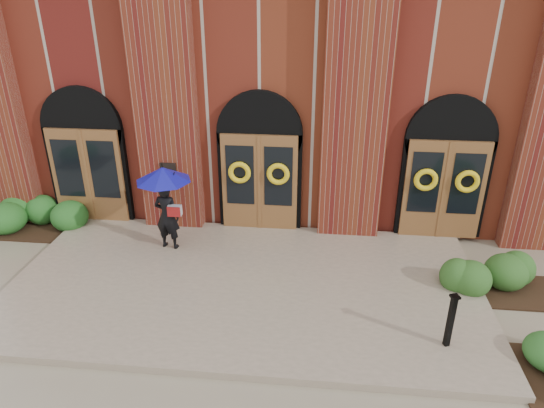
# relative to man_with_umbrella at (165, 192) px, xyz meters

# --- Properties ---
(ground) EXTENTS (90.00, 90.00, 0.00)m
(ground) POSITION_rel_man_with_umbrella_xyz_m (2.03, -1.46, -1.58)
(ground) COLOR gray
(ground) RESTS_ON ground
(landing) EXTENTS (10.00, 5.30, 0.15)m
(landing) POSITION_rel_man_with_umbrella_xyz_m (2.03, -1.31, -1.51)
(landing) COLOR gray
(landing) RESTS_ON ground
(church_building) EXTENTS (16.20, 12.53, 7.00)m
(church_building) POSITION_rel_man_with_umbrella_xyz_m (2.03, 7.32, 1.92)
(church_building) COLOR maroon
(church_building) RESTS_ON ground
(man_with_umbrella) EXTENTS (1.47, 1.47, 2.05)m
(man_with_umbrella) POSITION_rel_man_with_umbrella_xyz_m (0.00, 0.00, 0.00)
(man_with_umbrella) COLOR black
(man_with_umbrella) RESTS_ON landing
(metal_post) EXTENTS (0.18, 0.18, 1.06)m
(metal_post) POSITION_rel_man_with_umbrella_xyz_m (5.90, -2.87, -0.88)
(metal_post) COLOR black
(metal_post) RESTS_ON landing
(hedge_wall_left) EXTENTS (2.91, 1.16, 0.75)m
(hedge_wall_left) POSITION_rel_man_with_umbrella_xyz_m (-4.19, 0.74, -1.21)
(hedge_wall_left) COLOR #20541C
(hedge_wall_left) RESTS_ON ground
(hedge_wall_right) EXTENTS (2.79, 1.12, 0.72)m
(hedge_wall_right) POSITION_rel_man_with_umbrella_xyz_m (7.73, -0.86, -1.22)
(hedge_wall_right) COLOR #274E1B
(hedge_wall_right) RESTS_ON ground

